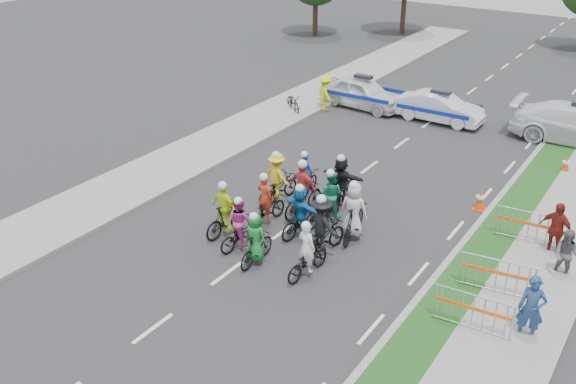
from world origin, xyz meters
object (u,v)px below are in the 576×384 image
Objects in this scene: rider_1 at (256,243)px; barrier_1 at (496,277)px; rider_2 at (241,228)px; barrier_0 at (472,314)px; barrier_2 at (528,228)px; rider_12 at (305,180)px; cone_0 at (480,200)px; rider_5 at (301,214)px; spectator_0 at (531,309)px; spectator_1 at (566,255)px; police_car_0 at (363,93)px; rider_11 at (341,184)px; rider_9 at (303,194)px; rider_8 at (331,202)px; police_car_1 at (439,108)px; rider_6 at (266,207)px; rider_0 at (307,257)px; rider_3 at (225,214)px; rider_7 at (354,216)px; spectator_2 at (555,229)px; marshal_hiviz at (325,93)px; cone_1 at (566,165)px; parked_bike at (293,102)px; rider_10 at (277,182)px; rider_4 at (322,231)px.

barrier_1 is at bearing -162.30° from rider_1.
rider_2 is 7.24m from barrier_0.
barrier_2 is (7.24, 4.98, -0.09)m from rider_2.
cone_0 is (5.54, 2.33, -0.23)m from rider_12.
rider_5 is (0.23, 2.06, 0.10)m from rider_1.
spectator_0 reaches higher than spectator_1.
rider_11 is at bearing -150.24° from police_car_0.
rider_2 is 2.84m from rider_9.
rider_8 reaches higher than police_car_1.
cone_0 is at bearing -133.12° from rider_6.
rider_12 is (-2.77, 4.35, -0.02)m from rider_0.
rider_3 is 0.93× the size of rider_7.
police_car_0 is (-5.61, 14.21, 0.14)m from rider_0.
spectator_2 is 4.98m from barrier_0.
rider_0 is at bearing 152.30° from marshal_hiviz.
rider_6 is 1.07× the size of rider_12.
rider_9 is (-0.67, 1.22, 0.01)m from rider_5.
marshal_hiviz is (-5.24, -1.50, 0.19)m from police_car_1.
cone_1 is at bearing -119.45° from rider_1.
spectator_0 is 6.91m from cone_0.
rider_1 is 2.44m from rider_6.
barrier_1 reaches higher than parked_bike.
rider_5 is 0.45× the size of police_car_1.
rider_2 is at bearing 171.70° from spectator_0.
rider_12 is (-1.19, 4.62, -0.10)m from rider_1.
rider_6 is 0.95× the size of rider_8.
rider_1 is at bearing 125.33° from rider_10.
spectator_2 is (-0.57, 1.15, 0.11)m from spectator_1.
rider_2 is 1.04× the size of rider_12.
cone_0 is (6.14, 6.11, -0.38)m from rider_3.
marshal_hiviz is 15.95m from barrier_1.
rider_0 is at bearing -157.52° from barrier_1.
barrier_1 is (6.32, 2.24, -0.11)m from rider_1.
rider_10 reaches higher than police_car_1.
rider_2 is 4.31m from rider_11.
rider_9 is 2.93× the size of cone_0.
rider_4 reaches higher than spectator_1.
spectator_1 is (0.14, 3.23, -0.12)m from spectator_0.
rider_11 is 9.97m from police_car_1.
rider_12 is (-0.76, 1.34, -0.21)m from rider_9.
rider_1 is 0.91× the size of rider_3.
cone_0 is at bearing -148.40° from rider_8.
rider_8 reaches higher than spectator_0.
spectator_0 is at bearing 152.11° from rider_12.
rider_12 reaches higher than spectator_1.
rider_2 is 8.47m from spectator_0.
spectator_0 is 1.37m from barrier_0.
rider_3 is 0.97× the size of rider_10.
rider_11 is 1.25× the size of spectator_1.
cone_1 is (7.87, 8.01, -0.40)m from rider_10.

